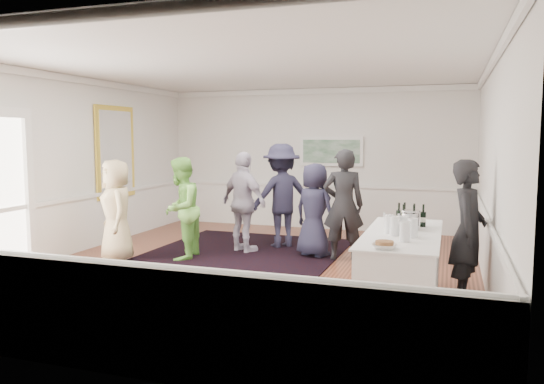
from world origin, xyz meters
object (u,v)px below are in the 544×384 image
(guest_lilac, at_px, (244,202))
(guest_dark_b, at_px, (343,205))
(guest_green, at_px, (181,209))
(guest_dark_a, at_px, (281,196))
(bartender, at_px, (468,231))
(guest_navy, at_px, (315,210))
(nut_bowl, at_px, (384,245))
(guest_tan, at_px, (116,211))
(serving_table, at_px, (402,271))
(ice_bucket, at_px, (410,221))

(guest_lilac, height_order, guest_dark_b, guest_dark_b)
(guest_green, distance_m, guest_dark_b, 2.78)
(guest_dark_a, bearing_deg, bartender, 103.19)
(guest_navy, height_order, nut_bowl, guest_navy)
(guest_lilac, bearing_deg, bartender, -178.25)
(guest_dark_b, bearing_deg, bartender, 123.71)
(guest_green, xyz_separation_m, nut_bowl, (3.74, -2.52, 0.11))
(guest_tan, relative_size, guest_green, 0.98)
(guest_navy, bearing_deg, nut_bowl, 137.58)
(bartender, bearing_deg, serving_table, 136.71)
(guest_tan, xyz_separation_m, guest_lilac, (1.79, 1.34, 0.06))
(bartender, relative_size, nut_bowl, 6.82)
(serving_table, distance_m, guest_lilac, 3.87)
(guest_dark_a, distance_m, guest_navy, 1.01)
(guest_navy, bearing_deg, guest_lilac, 25.08)
(ice_bucket, bearing_deg, guest_dark_a, 132.65)
(serving_table, xyz_separation_m, nut_bowl, (-0.10, -0.99, 0.51))
(nut_bowl, bearing_deg, guest_dark_b, 107.94)
(serving_table, bearing_deg, guest_dark_b, 116.84)
(guest_dark_a, xyz_separation_m, ice_bucket, (2.57, -2.79, 0.08))
(guest_tan, bearing_deg, guest_dark_b, 63.92)
(serving_table, bearing_deg, ice_bucket, 75.51)
(bartender, height_order, guest_navy, bartender)
(guest_tan, distance_m, guest_navy, 3.40)
(guest_tan, height_order, guest_dark_a, guest_dark_a)
(serving_table, relative_size, guest_lilac, 1.28)
(guest_dark_a, bearing_deg, guest_green, 8.20)
(ice_bucket, bearing_deg, guest_dark_b, 120.79)
(guest_dark_b, bearing_deg, serving_table, 102.00)
(serving_table, relative_size, guest_green, 1.33)
(guest_dark_a, relative_size, nut_bowl, 7.40)
(guest_green, height_order, guest_dark_b, guest_dark_b)
(bartender, bearing_deg, guest_green, 86.87)
(bartender, distance_m, guest_green, 4.70)
(guest_dark_a, height_order, guest_dark_b, guest_dark_a)
(guest_lilac, relative_size, guest_navy, 1.11)
(guest_green, xyz_separation_m, ice_bucket, (3.91, -1.29, 0.18))
(ice_bucket, distance_m, nut_bowl, 1.25)
(guest_lilac, xyz_separation_m, nut_bowl, (2.92, -3.38, 0.07))
(guest_green, xyz_separation_m, guest_lilac, (0.82, 0.86, 0.04))
(serving_table, xyz_separation_m, guest_lilac, (-3.02, 2.39, 0.44))
(guest_green, xyz_separation_m, guest_dark_a, (1.33, 1.51, 0.11))
(guest_dark_b, relative_size, guest_navy, 1.15)
(bartender, bearing_deg, guest_dark_b, 56.70)
(guest_dark_b, bearing_deg, guest_green, 1.82)
(guest_dark_b, bearing_deg, guest_lilac, -16.72)
(guest_lilac, height_order, nut_bowl, guest_lilac)
(bartender, height_order, guest_dark_a, guest_dark_a)
(guest_dark_a, distance_m, nut_bowl, 4.69)
(guest_green, distance_m, guest_dark_a, 2.01)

